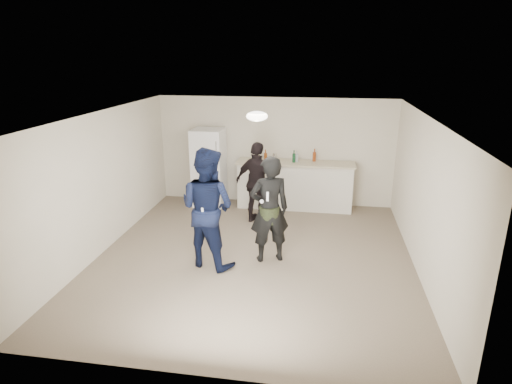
# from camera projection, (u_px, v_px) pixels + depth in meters

# --- Properties ---
(floor) EXTENTS (6.00, 6.00, 0.00)m
(floor) POSITION_uv_depth(u_px,v_px,m) (254.00, 257.00, 7.60)
(floor) COLOR #6B5B4C
(floor) RESTS_ON ground
(ceiling) EXTENTS (6.00, 6.00, 0.00)m
(ceiling) POSITION_uv_depth(u_px,v_px,m) (254.00, 116.00, 6.82)
(ceiling) COLOR silver
(ceiling) RESTS_ON wall_back
(wall_back) EXTENTS (6.00, 0.00, 6.00)m
(wall_back) POSITION_uv_depth(u_px,v_px,m) (275.00, 151.00, 10.03)
(wall_back) COLOR beige
(wall_back) RESTS_ON floor
(wall_front) EXTENTS (6.00, 0.00, 6.00)m
(wall_front) POSITION_uv_depth(u_px,v_px,m) (207.00, 278.00, 4.40)
(wall_front) COLOR beige
(wall_front) RESTS_ON floor
(wall_left) EXTENTS (0.00, 6.00, 6.00)m
(wall_left) POSITION_uv_depth(u_px,v_px,m) (102.00, 183.00, 7.62)
(wall_left) COLOR beige
(wall_left) RESTS_ON floor
(wall_right) EXTENTS (0.00, 6.00, 6.00)m
(wall_right) POSITION_uv_depth(u_px,v_px,m) (424.00, 198.00, 6.80)
(wall_right) COLOR beige
(wall_right) RESTS_ON floor
(counter) EXTENTS (2.60, 0.56, 1.05)m
(counter) POSITION_uv_depth(u_px,v_px,m) (295.00, 186.00, 9.87)
(counter) COLOR silver
(counter) RESTS_ON floor
(counter_top) EXTENTS (2.68, 0.64, 0.04)m
(counter_top) POSITION_uv_depth(u_px,v_px,m) (295.00, 163.00, 9.70)
(counter_top) COLOR beige
(counter_top) RESTS_ON counter
(fridge) EXTENTS (0.70, 0.70, 1.80)m
(fridge) POSITION_uv_depth(u_px,v_px,m) (209.00, 167.00, 9.99)
(fridge) COLOR white
(fridge) RESTS_ON floor
(fridge_handle) EXTENTS (0.02, 0.02, 0.60)m
(fridge_handle) POSITION_uv_depth(u_px,v_px,m) (216.00, 155.00, 9.47)
(fridge_handle) COLOR silver
(fridge_handle) RESTS_ON fridge
(ceiling_dome) EXTENTS (0.36, 0.36, 0.16)m
(ceiling_dome) POSITION_uv_depth(u_px,v_px,m) (257.00, 116.00, 7.12)
(ceiling_dome) COLOR white
(ceiling_dome) RESTS_ON ceiling
(shaker) EXTENTS (0.08, 0.08, 0.17)m
(shaker) POSITION_uv_depth(u_px,v_px,m) (274.00, 157.00, 9.82)
(shaker) COLOR silver
(shaker) RESTS_ON counter_top
(man) EXTENTS (1.19, 1.06, 2.03)m
(man) POSITION_uv_depth(u_px,v_px,m) (207.00, 208.00, 7.06)
(man) COLOR #101B44
(man) RESTS_ON floor
(woman) EXTENTS (0.79, 0.66, 1.86)m
(woman) POSITION_uv_depth(u_px,v_px,m) (269.00, 210.00, 7.22)
(woman) COLOR black
(woman) RESTS_ON floor
(camo_shorts) EXTENTS (0.34, 0.34, 0.28)m
(camo_shorts) POSITION_uv_depth(u_px,v_px,m) (269.00, 214.00, 7.25)
(camo_shorts) COLOR #273618
(camo_shorts) RESTS_ON woman
(spectator) EXTENTS (1.10, 0.74, 1.73)m
(spectator) POSITION_uv_depth(u_px,v_px,m) (258.00, 183.00, 8.91)
(spectator) COLOR black
(spectator) RESTS_ON floor
(remote_man) EXTENTS (0.04, 0.04, 0.15)m
(remote_man) POSITION_uv_depth(u_px,v_px,m) (203.00, 212.00, 6.79)
(remote_man) COLOR silver
(remote_man) RESTS_ON man
(nunchuk_man) EXTENTS (0.07, 0.07, 0.07)m
(nunchuk_man) POSITION_uv_depth(u_px,v_px,m) (211.00, 216.00, 6.82)
(nunchuk_man) COLOR silver
(nunchuk_man) RESTS_ON man
(remote_woman) EXTENTS (0.04, 0.04, 0.15)m
(remote_woman) POSITION_uv_depth(u_px,v_px,m) (268.00, 197.00, 6.89)
(remote_woman) COLOR white
(remote_woman) RESTS_ON woman
(nunchuk_woman) EXTENTS (0.07, 0.07, 0.07)m
(nunchuk_woman) POSITION_uv_depth(u_px,v_px,m) (262.00, 201.00, 6.96)
(nunchuk_woman) COLOR white
(nunchuk_woman) RESTS_ON woman
(bottle_cluster) EXTENTS (1.16, 0.33, 0.21)m
(bottle_cluster) POSITION_uv_depth(u_px,v_px,m) (293.00, 158.00, 9.69)
(bottle_cluster) COLOR #8E3914
(bottle_cluster) RESTS_ON counter_top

